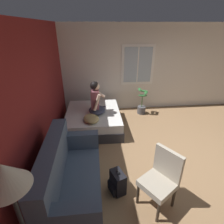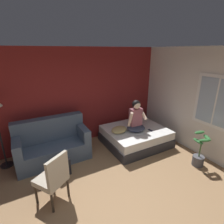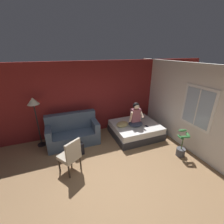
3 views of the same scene
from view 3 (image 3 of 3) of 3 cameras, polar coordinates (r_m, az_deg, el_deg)
The scene contains 12 objects.
ground_plane at distance 4.03m, azimuth 0.62°, elevation -26.01°, with size 40.00×40.00×0.00m, color #93704C.
wall_back_accent at distance 5.69m, azimuth -10.13°, elevation 5.00°, with size 10.58×0.16×2.70m, color maroon.
wall_side_with_window at distance 4.89m, azimuth 33.63°, elevation -1.43°, with size 0.19×6.97×2.70m.
bed at distance 5.78m, azimuth 8.80°, elevation -6.66°, with size 1.71×1.49×0.48m.
couch at distance 5.39m, azimuth -14.63°, elevation -7.52°, with size 1.70×0.83×1.04m.
side_chair at distance 4.14m, azimuth -15.53°, elevation -15.47°, with size 0.64×0.64×0.98m.
person_seated at distance 5.41m, azimuth 8.99°, elevation -1.69°, with size 0.54×0.47×0.88m.
backpack at distance 4.86m, azimuth -12.68°, elevation -13.78°, with size 0.34×0.31×0.46m.
throw_pillow at distance 5.44m, azimuth 3.95°, elevation -4.63°, with size 0.48×0.36×0.14m, color tan.
cell_phone at distance 5.58m, azimuth 13.08°, elevation -5.21°, with size 0.07×0.14×0.01m, color black.
floor_lamp at distance 5.22m, azimuth -27.62°, elevation 2.06°, with size 0.36×0.36×1.70m.
potted_plant at distance 5.12m, azimuth 24.95°, elevation -12.01°, with size 0.39×0.37×0.85m.
Camera 3 is at (-1.01, -2.48, 3.02)m, focal length 24.00 mm.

